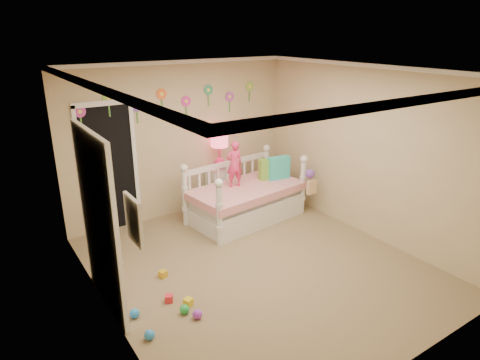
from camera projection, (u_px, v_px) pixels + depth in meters
floor at (258, 266)px, 5.78m from camera, size 4.00×4.50×0.01m
ceiling at (261, 71)px, 4.91m from camera, size 4.00×4.50×0.01m
back_wall at (181, 140)px, 7.11m from camera, size 4.00×0.01×2.60m
left_wall at (102, 212)px, 4.30m from camera, size 0.01×4.50×2.60m
right_wall at (366, 152)px, 6.39m from camera, size 0.01×4.50×2.60m
crown_molding at (261, 73)px, 4.92m from camera, size 4.00×4.50×0.06m
daybed at (246, 190)px, 7.06m from camera, size 2.04×1.26×1.05m
pillow_turquoise at (279, 168)px, 7.34m from camera, size 0.41×0.18×0.39m
pillow_lime at (270, 169)px, 7.34m from camera, size 0.40×0.22×0.36m
child at (234, 164)px, 6.92m from camera, size 0.31×0.23×0.78m
nightstand at (220, 187)px, 7.62m from camera, size 0.45×0.35×0.74m
table_lamp at (219, 143)px, 7.34m from camera, size 0.30×0.30×0.67m
closet_doorway at (109, 168)px, 6.53m from camera, size 0.90×0.04×2.07m
flower_decals at (174, 102)px, 6.83m from camera, size 3.40×0.02×0.50m
mirror_closet at (100, 223)px, 4.64m from camera, size 0.07×1.30×2.10m
wall_picture at (134, 220)px, 3.53m from camera, size 0.05×0.34×0.42m
hanging_bag at (310, 183)px, 7.05m from camera, size 0.20×0.16×0.36m
toy_scatter at (156, 293)px, 5.08m from camera, size 1.11×1.46×0.11m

